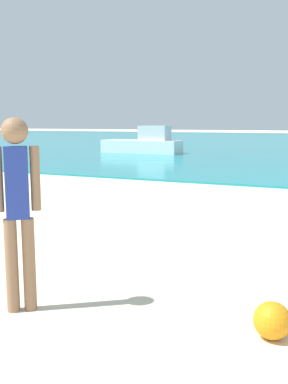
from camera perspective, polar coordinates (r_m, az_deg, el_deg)
person_standing at (r=4.12m, az=-15.79°, el=-1.42°), size 0.34×0.28×1.76m
boat_near at (r=24.28m, az=0.04°, el=6.19°), size 4.32×1.39×1.47m
beach_ball at (r=3.84m, az=16.02°, el=-15.47°), size 0.30×0.30×0.30m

